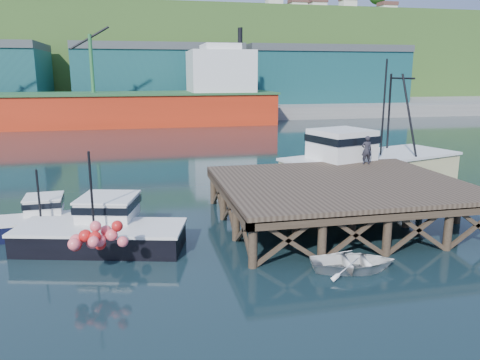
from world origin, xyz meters
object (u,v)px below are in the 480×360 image
object	(u,v)px
boat_navy	(44,220)
trawler	(369,161)
dinghy	(353,262)
boat_black	(103,229)
dockworker	(367,150)

from	to	relation	value
boat_navy	trawler	world-z (taller)	trawler
trawler	dinghy	bearing A→B (deg)	-136.68
boat_navy	trawler	size ratio (longest dim) A/B	0.40
boat_black	dinghy	xyz separation A→B (m)	(9.50, -4.69, -0.47)
boat_black	dinghy	distance (m)	10.61
boat_navy	trawler	distance (m)	20.02
trawler	dockworker	world-z (taller)	trawler
boat_navy	dockworker	xyz separation A→B (m)	(17.65, 2.38, 2.32)
boat_navy	boat_black	xyz separation A→B (m)	(2.85, -2.45, 0.16)
boat_black	dockworker	world-z (taller)	boat_black
boat_navy	boat_black	distance (m)	3.76
boat_navy	trawler	xyz separation A→B (m)	(19.31, 5.16, 1.05)
trawler	dinghy	xyz separation A→B (m)	(-6.96, -12.30, -1.36)
boat_black	trawler	size ratio (longest dim) A/B	0.57
boat_navy	dinghy	world-z (taller)	boat_navy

